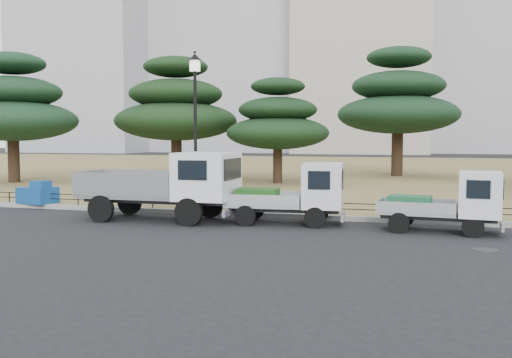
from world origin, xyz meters
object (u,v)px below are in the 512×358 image
(truck_kei_rear, at_px, (449,202))
(tarp_pile, at_px, (38,194))
(street_lamp, at_px, (195,105))
(truck_kei_front, at_px, (294,194))
(truck_large, at_px, (168,183))

(truck_kei_rear, bearing_deg, tarp_pile, 178.25)
(street_lamp, bearing_deg, truck_kei_front, -20.65)
(truck_kei_rear, bearing_deg, street_lamp, 172.82)
(truck_large, distance_m, street_lamp, 3.14)
(truck_large, relative_size, truck_kei_front, 1.38)
(truck_kei_front, xyz_separation_m, truck_kei_rear, (4.41, -0.30, -0.08))
(truck_large, relative_size, tarp_pile, 3.47)
(truck_large, bearing_deg, truck_kei_rear, -0.16)
(truck_kei_front, height_order, street_lamp, street_lamp)
(truck_large, xyz_separation_m, truck_kei_rear, (8.38, 0.11, -0.36))
(truck_kei_rear, bearing_deg, truck_kei_front, -179.15)
(truck_large, height_order, truck_kei_front, truck_large)
(street_lamp, relative_size, tarp_pile, 3.70)
(truck_kei_rear, height_order, tarp_pile, truck_kei_rear)
(truck_large, xyz_separation_m, street_lamp, (0.18, 1.84, 2.53))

